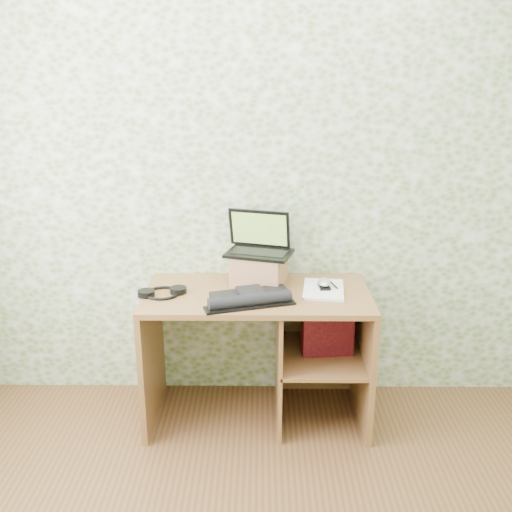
{
  "coord_description": "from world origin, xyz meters",
  "views": [
    {
      "loc": [
        0.02,
        -1.38,
        1.86
      ],
      "look_at": [
        -0.01,
        1.39,
        0.97
      ],
      "focal_mm": 40.0,
      "sensor_mm": 36.0,
      "label": 1
    }
  ],
  "objects_px": {
    "laptop": "(259,243)",
    "keyboard": "(250,298)",
    "desk": "(271,336)",
    "notepad": "(323,289)",
    "riser": "(259,269)"
  },
  "relations": [
    {
      "from": "laptop",
      "to": "keyboard",
      "type": "xyz_separation_m",
      "value": [
        -0.04,
        -0.32,
        -0.2
      ]
    },
    {
      "from": "desk",
      "to": "keyboard",
      "type": "distance_m",
      "value": 0.35
    },
    {
      "from": "desk",
      "to": "laptop",
      "type": "bearing_deg",
      "value": 114.28
    },
    {
      "from": "keyboard",
      "to": "notepad",
      "type": "bearing_deg",
      "value": 5.36
    },
    {
      "from": "desk",
      "to": "riser",
      "type": "relative_size",
      "value": 4.39
    },
    {
      "from": "riser",
      "to": "keyboard",
      "type": "bearing_deg",
      "value": -99.09
    },
    {
      "from": "riser",
      "to": "laptop",
      "type": "bearing_deg",
      "value": 90.0
    },
    {
      "from": "riser",
      "to": "keyboard",
      "type": "relative_size",
      "value": 0.59
    },
    {
      "from": "riser",
      "to": "notepad",
      "type": "relative_size",
      "value": 0.9
    },
    {
      "from": "desk",
      "to": "riser",
      "type": "height_order",
      "value": "riser"
    },
    {
      "from": "laptop",
      "to": "notepad",
      "type": "height_order",
      "value": "laptop"
    },
    {
      "from": "keyboard",
      "to": "notepad",
      "type": "height_order",
      "value": "keyboard"
    },
    {
      "from": "riser",
      "to": "notepad",
      "type": "height_order",
      "value": "riser"
    },
    {
      "from": "desk",
      "to": "notepad",
      "type": "xyz_separation_m",
      "value": [
        0.28,
        -0.0,
        0.28
      ]
    },
    {
      "from": "desk",
      "to": "laptop",
      "type": "height_order",
      "value": "laptop"
    }
  ]
}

